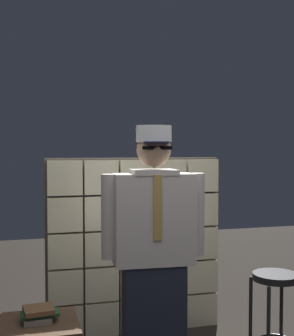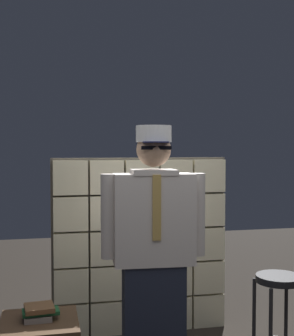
% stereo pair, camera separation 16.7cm
% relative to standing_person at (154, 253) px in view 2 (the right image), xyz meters
% --- Properties ---
extents(glass_block_wall, '(1.60, 0.10, 1.60)m').
position_rel_standing_person_xyz_m(glass_block_wall, '(0.12, 1.00, -0.17)').
color(glass_block_wall, beige).
rests_on(glass_block_wall, ground).
extents(standing_person, '(0.73, 0.32, 1.82)m').
position_rel_standing_person_xyz_m(standing_person, '(0.00, 0.00, 0.00)').
color(standing_person, '#1E2333').
rests_on(standing_person, ground).
extents(bar_stool, '(0.34, 0.34, 0.73)m').
position_rel_standing_person_xyz_m(bar_stool, '(0.95, 0.01, -0.40)').
color(bar_stool, black).
rests_on(bar_stool, ground).
extents(side_table, '(0.52, 0.52, 0.50)m').
position_rel_standing_person_xyz_m(side_table, '(-0.77, 0.11, -0.51)').
color(side_table, '#513823').
rests_on(side_table, ground).
extents(book_stack, '(0.25, 0.21, 0.09)m').
position_rel_standing_person_xyz_m(book_stack, '(-0.77, 0.12, -0.40)').
color(book_stack, gray).
rests_on(book_stack, side_table).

